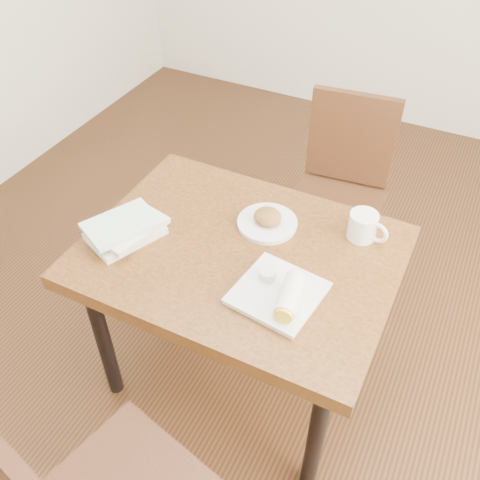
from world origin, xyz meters
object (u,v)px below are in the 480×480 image
at_px(chair_far, 342,183).
at_px(coffee_mug, 364,226).
at_px(plate_burrito, 281,294).
at_px(plate_scone, 267,221).
at_px(book_stack, 126,229).
at_px(table, 240,268).

xyz_separation_m(chair_far, coffee_mug, (0.24, -0.56, 0.26)).
relative_size(coffee_mug, plate_burrito, 0.52).
relative_size(plate_scone, book_stack, 0.73).
distance_m(table, chair_far, 0.83).
xyz_separation_m(coffee_mug, book_stack, (-0.77, -0.38, -0.02)).
distance_m(chair_far, plate_scone, 0.69).
bearing_deg(chair_far, plate_scone, -98.66).
height_order(plate_burrito, book_stack, plate_burrito).
relative_size(table, book_stack, 3.55).
height_order(chair_far, book_stack, chair_far).
xyz_separation_m(coffee_mug, plate_burrito, (-0.15, -0.41, -0.03)).
bearing_deg(plate_burrito, plate_scone, 121.15).
height_order(table, book_stack, book_stack).
relative_size(table, plate_burrito, 3.71).
relative_size(chair_far, plate_burrito, 3.24).
bearing_deg(book_stack, chair_far, 60.29).
bearing_deg(coffee_mug, table, -144.53).
bearing_deg(plate_scone, plate_burrito, -58.85).
height_order(chair_far, plate_burrito, chair_far).
xyz_separation_m(plate_scone, book_stack, (-0.43, -0.28, 0.01)).
distance_m(coffee_mug, plate_burrito, 0.43).
bearing_deg(plate_scone, table, -100.50).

